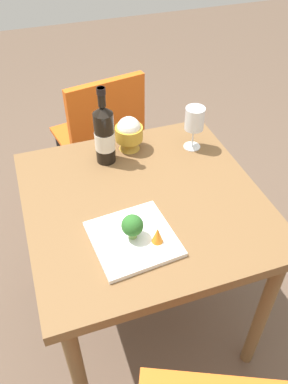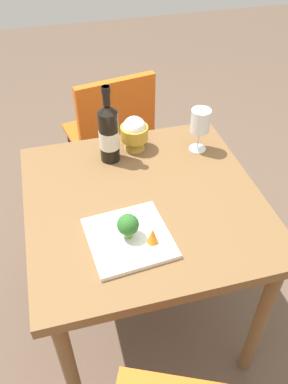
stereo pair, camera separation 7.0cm
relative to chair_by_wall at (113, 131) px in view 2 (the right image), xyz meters
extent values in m
plane|color=brown|center=(0.03, 0.77, -0.53)|extent=(8.00, 8.00, 0.00)
cube|color=brown|center=(0.03, 0.77, 0.19)|extent=(0.82, 0.82, 0.04)
cylinder|color=brown|center=(-0.32, 0.42, -0.18)|extent=(0.05, 0.05, 0.70)
cylinder|color=brown|center=(0.38, 0.42, -0.18)|extent=(0.05, 0.05, 0.70)
cylinder|color=brown|center=(-0.32, 1.12, -0.18)|extent=(0.05, 0.05, 0.70)
cylinder|color=brown|center=(0.38, 1.12, -0.18)|extent=(0.05, 0.05, 0.70)
cube|color=orange|center=(0.02, -0.10, -0.09)|extent=(0.47, 0.47, 0.02)
cube|color=orange|center=(-0.01, 0.08, 0.12)|extent=(0.40, 0.11, 0.40)
cylinder|color=black|center=(0.22, -0.24, -0.31)|extent=(0.03, 0.03, 0.43)
cylinder|color=black|center=(-0.12, -0.30, -0.31)|extent=(0.03, 0.03, 0.43)
cylinder|color=black|center=(0.16, 0.10, -0.31)|extent=(0.03, 0.03, 0.43)
cylinder|color=black|center=(-0.18, 0.03, -0.31)|extent=(0.03, 0.03, 0.43)
cylinder|color=black|center=(0.10, 0.52, 0.32)|extent=(0.08, 0.07, 0.21)
cone|color=black|center=(0.10, 0.52, 0.44)|extent=(0.08, 0.07, 0.03)
cylinder|color=black|center=(0.10, 0.52, 0.49)|extent=(0.03, 0.03, 0.07)
cylinder|color=black|center=(0.10, 0.52, 0.51)|extent=(0.03, 0.03, 0.02)
cylinder|color=silver|center=(0.10, 0.52, 0.31)|extent=(0.08, 0.08, 0.07)
cylinder|color=white|center=(-0.25, 0.54, 0.22)|extent=(0.07, 0.07, 0.00)
cylinder|color=white|center=(-0.25, 0.54, 0.26)|extent=(0.01, 0.01, 0.08)
cylinder|color=white|center=(-0.25, 0.54, 0.35)|extent=(0.08, 0.08, 0.09)
cone|color=gold|center=(-0.01, 0.47, 0.24)|extent=(0.08, 0.08, 0.04)
cylinder|color=gold|center=(-0.01, 0.47, 0.29)|extent=(0.11, 0.11, 0.05)
sphere|color=white|center=(-0.01, 0.47, 0.31)|extent=(0.09, 0.09, 0.09)
cube|color=white|center=(0.13, 0.94, 0.22)|extent=(0.27, 0.27, 0.02)
cylinder|color=#729E4C|center=(0.13, 0.94, 0.24)|extent=(0.03, 0.03, 0.03)
sphere|color=#2D6B28|center=(0.13, 0.94, 0.28)|extent=(0.07, 0.07, 0.07)
cone|color=orange|center=(0.06, 0.98, 0.26)|extent=(0.04, 0.04, 0.06)
camera|label=1|loc=(0.36, 1.73, 1.16)|focal=36.89mm
camera|label=2|loc=(0.29, 1.75, 1.16)|focal=36.89mm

